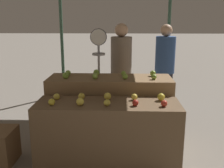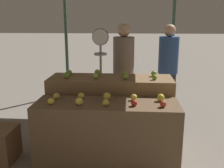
% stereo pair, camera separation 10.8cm
% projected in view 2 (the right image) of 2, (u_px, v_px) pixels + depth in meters
% --- Properties ---
extents(ground_plane, '(60.00, 60.00, 0.00)m').
position_uv_depth(ground_plane, '(107.00, 165.00, 3.23)').
color(ground_plane, gray).
extents(display_counter_front, '(1.68, 0.55, 0.80)m').
position_uv_depth(display_counter_front, '(107.00, 135.00, 3.13)').
color(display_counter_front, brown).
rests_on(display_counter_front, ground_plane).
extents(display_counter_back, '(1.68, 0.55, 0.97)m').
position_uv_depth(display_counter_back, '(111.00, 111.00, 3.69)').
color(display_counter_back, olive).
rests_on(display_counter_back, ground_plane).
extents(apple_front_0, '(0.08, 0.08, 0.08)m').
position_uv_depth(apple_front_0, '(51.00, 101.00, 2.96)').
color(apple_front_0, gold).
rests_on(apple_front_0, display_counter_front).
extents(apple_front_1, '(0.09, 0.09, 0.09)m').
position_uv_depth(apple_front_1, '(79.00, 101.00, 2.94)').
color(apple_front_1, yellow).
rests_on(apple_front_1, display_counter_front).
extents(apple_front_2, '(0.08, 0.08, 0.08)m').
position_uv_depth(apple_front_2, '(106.00, 103.00, 2.92)').
color(apple_front_2, gold).
rests_on(apple_front_2, display_counter_front).
extents(apple_front_3, '(0.07, 0.07, 0.07)m').
position_uv_depth(apple_front_3, '(134.00, 103.00, 2.91)').
color(apple_front_3, '#AD281E').
rests_on(apple_front_3, display_counter_front).
extents(apple_front_4, '(0.07, 0.07, 0.07)m').
position_uv_depth(apple_front_4, '(163.00, 104.00, 2.87)').
color(apple_front_4, red).
rests_on(apple_front_4, display_counter_front).
extents(apple_front_5, '(0.08, 0.08, 0.08)m').
position_uv_depth(apple_front_5, '(57.00, 96.00, 3.16)').
color(apple_front_5, gold).
rests_on(apple_front_5, display_counter_front).
extents(apple_front_6, '(0.08, 0.08, 0.08)m').
position_uv_depth(apple_front_6, '(81.00, 96.00, 3.16)').
color(apple_front_6, yellow).
rests_on(apple_front_6, display_counter_front).
extents(apple_front_7, '(0.09, 0.09, 0.09)m').
position_uv_depth(apple_front_7, '(107.00, 96.00, 3.13)').
color(apple_front_7, yellow).
rests_on(apple_front_7, display_counter_front).
extents(apple_front_8, '(0.08, 0.08, 0.08)m').
position_uv_depth(apple_front_8, '(134.00, 97.00, 3.12)').
color(apple_front_8, yellow).
rests_on(apple_front_8, display_counter_front).
extents(apple_front_9, '(0.09, 0.09, 0.09)m').
position_uv_depth(apple_front_9, '(161.00, 97.00, 3.08)').
color(apple_front_9, gold).
rests_on(apple_front_9, display_counter_front).
extents(apple_back_0, '(0.09, 0.09, 0.09)m').
position_uv_depth(apple_back_0, '(66.00, 75.00, 3.50)').
color(apple_back_0, '#7AA338').
rests_on(apple_back_0, display_counter_back).
extents(apple_back_1, '(0.08, 0.08, 0.08)m').
position_uv_depth(apple_back_1, '(96.00, 76.00, 3.47)').
color(apple_back_1, '#8EB247').
rests_on(apple_back_1, display_counter_back).
extents(apple_back_2, '(0.07, 0.07, 0.07)m').
position_uv_depth(apple_back_2, '(126.00, 77.00, 3.45)').
color(apple_back_2, '#84AD3D').
rests_on(apple_back_2, display_counter_back).
extents(apple_back_3, '(0.07, 0.07, 0.07)m').
position_uv_depth(apple_back_3, '(155.00, 77.00, 3.43)').
color(apple_back_3, '#7AA338').
rests_on(apple_back_3, display_counter_back).
extents(apple_back_4, '(0.08, 0.08, 0.08)m').
position_uv_depth(apple_back_4, '(69.00, 73.00, 3.70)').
color(apple_back_4, '#84AD3D').
rests_on(apple_back_4, display_counter_back).
extents(apple_back_5, '(0.09, 0.09, 0.09)m').
position_uv_depth(apple_back_5, '(97.00, 72.00, 3.69)').
color(apple_back_5, '#84AD3D').
rests_on(apple_back_5, display_counter_back).
extents(apple_back_6, '(0.07, 0.07, 0.07)m').
position_uv_depth(apple_back_6, '(125.00, 73.00, 3.66)').
color(apple_back_6, '#84AD3D').
rests_on(apple_back_6, display_counter_back).
extents(apple_back_7, '(0.08, 0.08, 0.08)m').
position_uv_depth(apple_back_7, '(154.00, 74.00, 3.63)').
color(apple_back_7, '#7AA338').
rests_on(apple_back_7, display_counter_back).
extents(produce_scale, '(0.26, 0.20, 1.61)m').
position_uv_depth(produce_scale, '(101.00, 58.00, 4.08)').
color(produce_scale, '#99999E').
rests_on(produce_scale, ground_plane).
extents(person_vendor_at_scale, '(0.44, 0.44, 1.68)m').
position_uv_depth(person_vendor_at_scale, '(124.00, 66.00, 4.44)').
color(person_vendor_at_scale, '#2D2D38').
rests_on(person_vendor_at_scale, ground_plane).
extents(person_customer_left, '(0.49, 0.49, 1.66)m').
position_uv_depth(person_customer_left, '(168.00, 63.00, 4.83)').
color(person_customer_left, '#2D2D38').
rests_on(person_customer_left, ground_plane).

